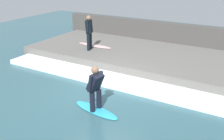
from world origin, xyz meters
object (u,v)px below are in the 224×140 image
object	(u,v)px
surfer_waiting_near	(89,31)
surfboard_waiting_near	(95,45)
surfer_riding	(95,86)
surfboard_riding	(96,110)

from	to	relation	value
surfer_waiting_near	surfboard_waiting_near	size ratio (longest dim) A/B	0.82
surfer_riding	surfboard_waiting_near	xyz separation A→B (m)	(4.64, 3.12, -0.34)
surfer_waiting_near	surfboard_riding	bearing A→B (deg)	-143.32
surfer_riding	surfer_waiting_near	world-z (taller)	surfer_waiting_near
surfboard_riding	surfer_waiting_near	world-z (taller)	surfer_waiting_near
surfboard_riding	surfer_waiting_near	distance (m)	5.21
surfboard_riding	surfboard_waiting_near	distance (m)	5.61
surfboard_riding	surfer_riding	size ratio (longest dim) A/B	1.24
surfer_riding	surfer_waiting_near	xyz separation A→B (m)	(4.03, 3.00, 0.56)
surfboard_riding	surfboard_waiting_near	world-z (taller)	surfboard_waiting_near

